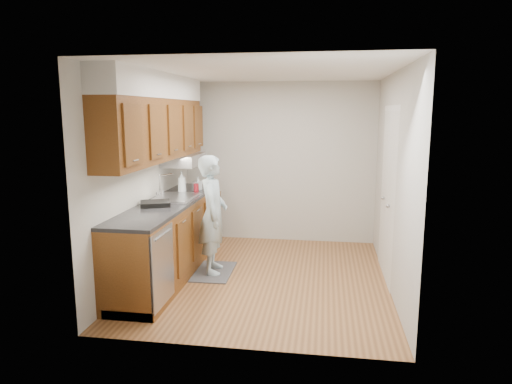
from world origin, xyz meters
TOP-DOWN VIEW (x-y plane):
  - floor at (0.00, 0.00)m, footprint 3.50×3.50m
  - ceiling at (0.00, 0.00)m, footprint 3.50×3.50m
  - wall_left at (-1.50, 0.00)m, footprint 0.02×3.50m
  - wall_right at (1.50, 0.00)m, footprint 0.02×3.50m
  - wall_back at (0.00, 1.75)m, footprint 3.00×0.02m
  - counter at (-1.20, -0.00)m, footprint 0.64×2.80m
  - upper_cabinets at (-1.33, 0.05)m, footprint 0.47×2.80m
  - closet_door at (1.49, 0.30)m, footprint 0.02×1.22m
  - floor_mat at (-0.66, 0.09)m, footprint 0.49×0.81m
  - person at (-0.66, 0.09)m, footprint 0.49×0.65m
  - soap_bottle_a at (-1.22, 0.58)m, footprint 0.12×0.12m
  - soap_bottle_b at (-1.06, 0.86)m, footprint 0.10×0.10m
  - soda_can at (-1.03, 0.63)m, footprint 0.07×0.07m
  - steel_can at (-1.11, 0.80)m, footprint 0.07×0.07m
  - dish_rack at (-1.27, -0.31)m, footprint 0.43×0.40m

SIDE VIEW (x-z plane):
  - floor at x=0.00m, z-range 0.00..0.00m
  - floor_mat at x=-0.66m, z-range 0.00..0.02m
  - counter at x=-1.20m, z-range -0.16..1.14m
  - person at x=-0.66m, z-range 0.02..1.72m
  - dish_rack at x=-1.27m, z-range 0.94..0.99m
  - soda_can at x=-1.03m, z-range 0.94..1.07m
  - steel_can at x=-1.11m, z-range 0.94..1.07m
  - closet_door at x=1.49m, z-range 0.00..2.05m
  - soap_bottle_b at x=-1.06m, z-range 0.94..1.13m
  - soap_bottle_a at x=-1.22m, z-range 0.94..1.24m
  - wall_left at x=-1.50m, z-range 0.00..2.50m
  - wall_right at x=1.50m, z-range 0.00..2.50m
  - wall_back at x=0.00m, z-range 0.00..2.50m
  - upper_cabinets at x=-1.33m, z-range 1.34..2.55m
  - ceiling at x=0.00m, z-range 2.50..2.50m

